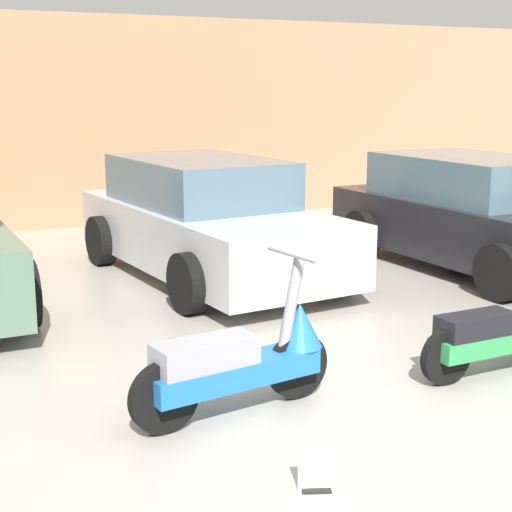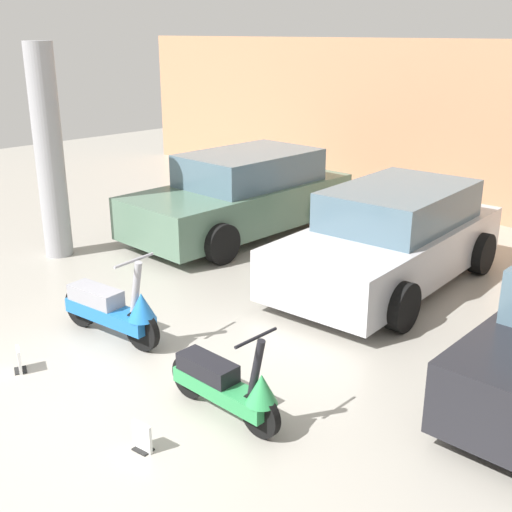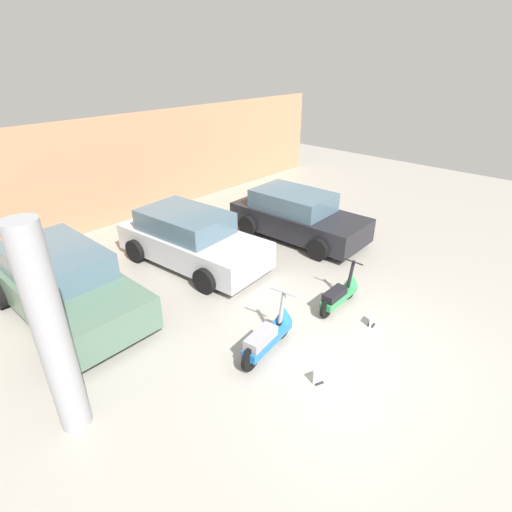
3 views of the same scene
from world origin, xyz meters
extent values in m
plane|color=#9E998E|center=(0.00, 0.00, 0.00)|extent=(28.00, 28.00, 0.00)
cube|color=tan|center=(0.00, 8.58, 1.61)|extent=(19.60, 0.12, 3.21)
cylinder|color=black|center=(-0.48, 1.08, 0.24)|extent=(0.48, 0.15, 0.47)
cylinder|color=black|center=(-1.52, 0.94, 0.24)|extent=(0.48, 0.15, 0.47)
cube|color=#1E66B2|center=(-1.00, 1.01, 0.29)|extent=(1.26, 0.46, 0.16)
cube|color=gray|center=(-1.22, 0.98, 0.47)|extent=(0.72, 0.37, 0.18)
cylinder|color=gray|center=(-0.54, 1.08, 0.71)|extent=(0.23, 0.11, 0.67)
cylinder|color=gray|center=(-0.54, 1.08, 1.04)|extent=(0.11, 0.54, 0.03)
cone|color=#1E66B2|center=(-0.46, 1.09, 0.53)|extent=(0.36, 0.36, 0.31)
cylinder|color=black|center=(1.56, 0.86, 0.21)|extent=(0.42, 0.08, 0.42)
cylinder|color=black|center=(0.63, 0.83, 0.21)|extent=(0.42, 0.08, 0.42)
cube|color=#2D8C4C|center=(1.09, 0.85, 0.26)|extent=(1.11, 0.28, 0.15)
cube|color=black|center=(0.90, 0.84, 0.42)|extent=(0.62, 0.26, 0.17)
cylinder|color=black|center=(1.51, 0.85, 0.64)|extent=(0.20, 0.08, 0.60)
cylinder|color=black|center=(1.51, 0.85, 0.93)|extent=(0.04, 0.49, 0.03)
cone|color=#2D8C4C|center=(1.58, 0.86, 0.47)|extent=(0.29, 0.29, 0.28)
cube|color=#51705B|center=(-2.85, 4.85, 0.51)|extent=(1.76, 4.13, 0.68)
cube|color=slate|center=(-2.85, 5.10, 1.13)|extent=(1.53, 2.32, 0.54)
cylinder|color=black|center=(-1.94, 3.59, 0.31)|extent=(0.22, 0.63, 0.63)
cylinder|color=black|center=(-3.72, 3.57, 0.31)|extent=(0.22, 0.63, 0.63)
cylinder|color=black|center=(-1.98, 6.13, 0.31)|extent=(0.22, 0.63, 0.63)
cylinder|color=black|center=(-3.75, 6.11, 0.31)|extent=(0.22, 0.63, 0.63)
cube|color=#B7B7BC|center=(0.30, 4.67, 0.50)|extent=(2.01, 4.10, 0.66)
cube|color=slate|center=(0.28, 4.90, 1.09)|extent=(1.65, 2.34, 0.52)
cylinder|color=black|center=(1.27, 3.52, 0.30)|extent=(0.26, 0.62, 0.60)
cylinder|color=black|center=(-0.44, 3.37, 0.30)|extent=(0.26, 0.62, 0.60)
cylinder|color=black|center=(1.04, 5.97, 0.30)|extent=(0.26, 0.62, 0.60)
cylinder|color=black|center=(-0.66, 5.81, 0.30)|extent=(0.26, 0.62, 0.60)
cube|color=black|center=(3.39, 3.67, 0.49)|extent=(1.79, 3.98, 0.65)
cube|color=slate|center=(3.38, 3.91, 1.08)|extent=(1.52, 2.25, 0.51)
cylinder|color=black|center=(4.29, 2.49, 0.30)|extent=(0.23, 0.61, 0.60)
cylinder|color=black|center=(2.59, 2.43, 0.30)|extent=(0.23, 0.61, 0.60)
cylinder|color=black|center=(4.19, 4.92, 0.30)|extent=(0.23, 0.61, 0.60)
cylinder|color=black|center=(2.50, 4.86, 0.30)|extent=(0.23, 0.61, 0.60)
cube|color=black|center=(-1.00, -0.10, 0.01)|extent=(0.19, 0.17, 0.01)
cube|color=white|center=(-1.00, -0.10, 0.13)|extent=(0.20, 0.10, 0.26)
cube|color=black|center=(1.00, 0.01, 0.01)|extent=(0.18, 0.14, 0.01)
cube|color=white|center=(1.00, 0.01, 0.13)|extent=(0.20, 0.06, 0.26)
cylinder|color=#99999E|center=(-4.06, 2.06, 1.61)|extent=(0.42, 0.42, 3.21)
camera|label=1|loc=(-2.98, -3.50, 2.17)|focal=55.00mm
camera|label=2|loc=(4.90, -2.56, 3.35)|focal=45.00mm
camera|label=3|loc=(-5.29, -2.67, 4.89)|focal=28.00mm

